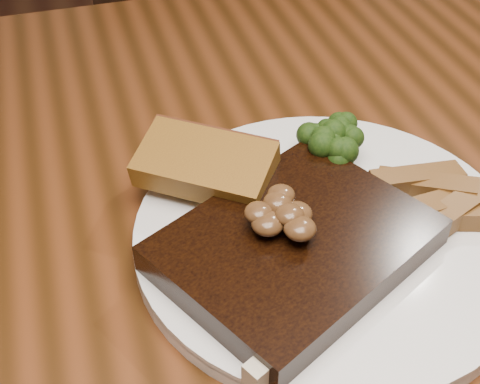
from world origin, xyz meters
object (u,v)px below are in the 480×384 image
object	(u,v)px
dining_table	(224,308)
chair_far	(221,79)
plate	(327,237)
potato_wedges	(425,208)
steak	(295,246)
garlic_bread	(206,183)

from	to	relation	value
dining_table	chair_far	world-z (taller)	chair_far
dining_table	plate	size ratio (longest dim) A/B	5.22
chair_far	potato_wedges	distance (m)	0.77
steak	potato_wedges	distance (m)	0.12
potato_wedges	dining_table	bearing A→B (deg)	165.85
steak	garlic_bread	size ratio (longest dim) A/B	1.74
chair_far	steak	bearing A→B (deg)	86.97
dining_table	plate	distance (m)	0.13
dining_table	chair_far	xyz separation A→B (m)	(0.18, 0.67, -0.19)
dining_table	steak	xyz separation A→B (m)	(0.04, -0.05, 0.12)
plate	dining_table	bearing A→B (deg)	157.91
dining_table	plate	world-z (taller)	plate
dining_table	potato_wedges	distance (m)	0.20
dining_table	garlic_bread	distance (m)	0.12
garlic_bread	chair_far	bearing A→B (deg)	110.59
chair_far	plate	size ratio (longest dim) A/B	2.80
steak	plate	bearing A→B (deg)	2.25
dining_table	potato_wedges	bearing A→B (deg)	-14.15
chair_far	potato_wedges	world-z (taller)	chair_far
plate	steak	size ratio (longest dim) A/B	1.62
steak	potato_wedges	xyz separation A→B (m)	(0.11, 0.01, -0.00)
steak	garlic_bread	world-z (taller)	steak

